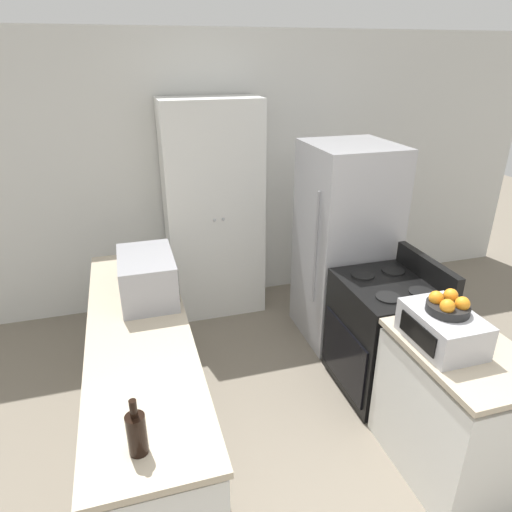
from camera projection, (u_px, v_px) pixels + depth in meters
name	position (u px, v px, depth m)	size (l,w,h in m)	color
wall_back	(214.00, 175.00, 4.44)	(7.00, 0.06, 2.60)	silver
counter_left	(146.00, 388.00, 2.92)	(0.60, 2.33, 0.88)	silver
counter_right	(452.00, 412.00, 2.72)	(0.60, 0.85, 0.88)	silver
pantry_cabinet	(214.00, 212.00, 4.30)	(0.89, 0.48, 2.05)	silver
stove	(384.00, 335.00, 3.43)	(0.66, 0.73, 1.04)	black
refrigerator	(344.00, 245.00, 3.94)	(0.72, 0.74, 1.74)	#A3A3A8
microwave	(148.00, 277.00, 3.01)	(0.36, 0.53, 0.31)	#939399
wine_bottle	(137.00, 433.00, 1.84)	(0.08, 0.08, 0.27)	black
toaster_oven	(442.00, 328.00, 2.55)	(0.33, 0.45, 0.20)	#B2B2B7
fruit_bowl	(448.00, 305.00, 2.50)	(0.23, 0.23, 0.11)	black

